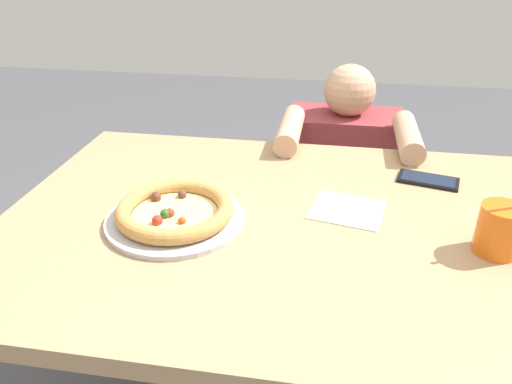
# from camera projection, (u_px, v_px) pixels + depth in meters

# --- Properties ---
(dining_table) EXTENTS (1.27, 0.90, 0.75)m
(dining_table) POSITION_uv_depth(u_px,v_px,m) (282.00, 258.00, 1.16)
(dining_table) COLOR tan
(dining_table) RESTS_ON ground
(pizza_near) EXTENTS (0.31, 0.31, 0.05)m
(pizza_near) POSITION_uv_depth(u_px,v_px,m) (175.00, 213.00, 1.09)
(pizza_near) COLOR #B7B7BC
(pizza_near) RESTS_ON dining_table
(drink_cup_colored) EXTENTS (0.09, 0.09, 0.18)m
(drink_cup_colored) POSITION_uv_depth(u_px,v_px,m) (500.00, 230.00, 0.97)
(drink_cup_colored) COLOR orange
(drink_cup_colored) RESTS_ON dining_table
(paper_napkin) EXTENTS (0.19, 0.17, 0.00)m
(paper_napkin) POSITION_uv_depth(u_px,v_px,m) (347.00, 210.00, 1.14)
(paper_napkin) COLOR white
(paper_napkin) RESTS_ON dining_table
(cell_phone) EXTENTS (0.16, 0.11, 0.01)m
(cell_phone) POSITION_uv_depth(u_px,v_px,m) (428.00, 180.00, 1.27)
(cell_phone) COLOR black
(cell_phone) RESTS_ON dining_table
(diner_seated) EXTENTS (0.42, 0.53, 0.94)m
(diner_seated) POSITION_uv_depth(u_px,v_px,m) (339.00, 204.00, 1.85)
(diner_seated) COLOR #333847
(diner_seated) RESTS_ON ground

